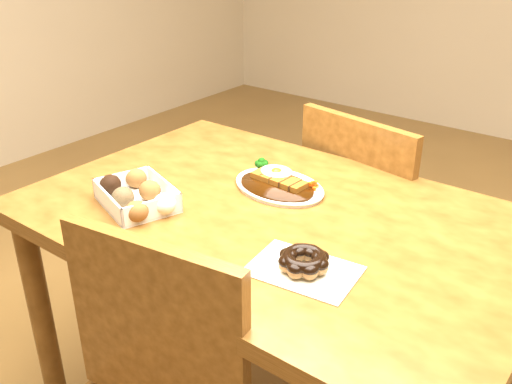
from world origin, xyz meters
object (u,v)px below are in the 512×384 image
Objects in this scene: katsu_curry_plate at (279,184)px; pon_de_ring at (304,262)px; chair_far at (374,226)px; donut_box at (137,195)px; table at (274,248)px.

katsu_curry_plate is 1.20× the size of pon_de_ring.
chair_far is at bearing 78.66° from katsu_curry_plate.
chair_far is 0.83m from donut_box.
chair_far reaches higher than pon_de_ring.
chair_far is at bearing 104.10° from pon_de_ring.
pon_de_ring reaches higher than table.
pon_de_ring is at bearing -47.13° from katsu_curry_plate.
chair_far is at bearing 88.53° from table.
katsu_curry_plate reaches higher than table.
table is 4.38× the size of katsu_curry_plate.
table is 0.56m from chair_far.
katsu_curry_plate is at bearing 52.96° from donut_box.
katsu_curry_plate is (-0.08, -0.42, 0.28)m from chair_far.
donut_box is at bearing -179.23° from pon_de_ring.
donut_box is (-0.30, -0.71, 0.30)m from chair_far.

